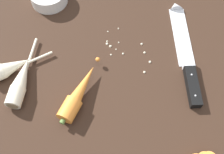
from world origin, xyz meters
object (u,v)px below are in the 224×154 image
Objects in this scene: chefs_knife at (184,47)px; whole_carrot at (78,94)px; parsnip_mid_left at (21,82)px; parsnip_front at (10,68)px.

whole_carrot reaches higher than chefs_knife.
parsnip_mid_left is (-15.07, -1.96, -0.12)cm from whole_carrot.
parsnip_mid_left is at bearing -172.59° from whole_carrot.
chefs_knife is 1.67× the size of whole_carrot.
chefs_knife is 1.60× the size of parsnip_mid_left.
parsnip_mid_left is (4.51, -2.49, -0.00)cm from parsnip_front.
whole_carrot reaches higher than parsnip_mid_left.
parsnip_front is 0.70× the size of parsnip_mid_left.
chefs_knife is at bearing 29.71° from parsnip_front.
whole_carrot is (-21.26, -23.84, 1.45)cm from chefs_knife.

